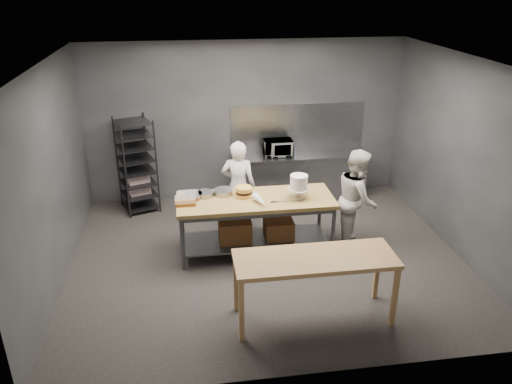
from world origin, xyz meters
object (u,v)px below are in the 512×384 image
chef_behind (238,186)px  layer_cake (244,192)px  chef_right (357,199)px  frosted_cake_stand (299,184)px  speed_rack (137,166)px  microwave (278,148)px  work_table (255,219)px  near_counter (315,263)px

chef_behind → layer_cake: size_ratio=6.29×
chef_right → frosted_cake_stand: size_ratio=4.32×
speed_rack → chef_right: speed_rack is taller
speed_rack → layer_cake: (1.75, -1.77, 0.14)m
microwave → layer_cake: (-0.88, -1.85, -0.05)m
work_table → layer_cake: bearing=150.2°
work_table → chef_behind: bearing=101.6°
microwave → frosted_cake_stand: frosted_cake_stand is taller
microwave → frosted_cake_stand: (-0.06, -2.02, 0.11)m
layer_cake → chef_right: bearing=-3.0°
speed_rack → chef_right: bearing=-27.7°
chef_behind → microwave: chef_behind is taller
microwave → layer_cake: 2.05m
chef_right → speed_rack: bearing=74.6°
near_counter → speed_rack: bearing=123.4°
chef_right → near_counter: bearing=159.5°
microwave → chef_right: bearing=-64.8°
chef_behind → chef_right: chef_right is taller
layer_cake → chef_behind: bearing=90.7°
microwave → speed_rack: bearing=-178.3°
chef_right → frosted_cake_stand: chef_right is taller
work_table → chef_behind: (-0.16, 0.79, 0.22)m
frosted_cake_stand → near_counter: bearing=-95.7°
speed_rack → chef_behind: (1.74, -1.06, -0.06)m
frosted_cake_stand → speed_rack: bearing=142.9°
near_counter → chef_right: 2.11m
work_table → speed_rack: bearing=135.7°
chef_right → frosted_cake_stand: (-0.97, -0.08, 0.35)m
near_counter → chef_behind: (-0.66, 2.57, -0.02)m
work_table → microwave: 2.12m
speed_rack → chef_behind: size_ratio=1.10×
chef_right → microwave: size_ratio=2.99×
microwave → work_table: bearing=-110.5°
chef_behind → work_table: bearing=118.1°
chef_right → work_table: bearing=102.1°
chef_right → layer_cake: 1.80m
chef_right → frosted_cake_stand: 1.04m
chef_behind → microwave: size_ratio=2.93×
near_counter → speed_rack: size_ratio=1.14×
work_table → frosted_cake_stand: frosted_cake_stand is taller
near_counter → chef_right: bearing=57.2°
chef_behind → speed_rack: bearing=-14.9°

